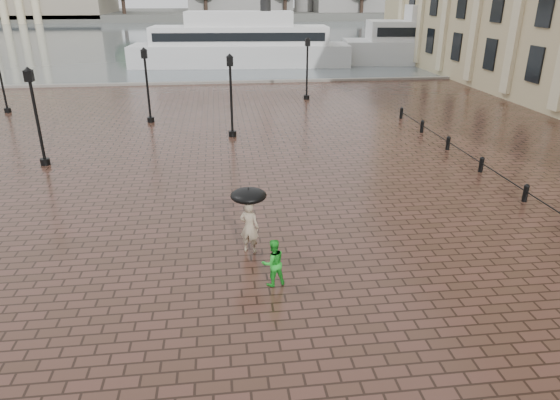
{
  "coord_description": "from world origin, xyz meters",
  "views": [
    {
      "loc": [
        2.3,
        -13.69,
        7.57
      ],
      "look_at": [
        4.11,
        0.98,
        1.4
      ],
      "focal_mm": 32.0,
      "sensor_mm": 36.0,
      "label": 1
    }
  ],
  "objects_px": {
    "street_lamps": "(153,86)",
    "ferry_far": "(461,40)",
    "adult_pedestrian": "(249,227)",
    "child_pedestrian": "(273,263)",
    "ferry_near": "(240,44)"
  },
  "relations": [
    {
      "from": "adult_pedestrian",
      "to": "street_lamps",
      "type": "bearing_deg",
      "value": -51.6
    },
    {
      "from": "street_lamps",
      "to": "ferry_near",
      "type": "distance_m",
      "value": 26.69
    },
    {
      "from": "adult_pedestrian",
      "to": "child_pedestrian",
      "type": "height_order",
      "value": "adult_pedestrian"
    },
    {
      "from": "street_lamps",
      "to": "ferry_near",
      "type": "xyz_separation_m",
      "value": [
        6.55,
        25.88,
        0.02
      ]
    },
    {
      "from": "child_pedestrian",
      "to": "ferry_near",
      "type": "bearing_deg",
      "value": -107.13
    },
    {
      "from": "street_lamps",
      "to": "adult_pedestrian",
      "type": "distance_m",
      "value": 18.03
    },
    {
      "from": "ferry_near",
      "to": "street_lamps",
      "type": "bearing_deg",
      "value": -99.98
    },
    {
      "from": "street_lamps",
      "to": "ferry_near",
      "type": "bearing_deg",
      "value": 75.8
    },
    {
      "from": "child_pedestrian",
      "to": "ferry_far",
      "type": "xyz_separation_m",
      "value": [
        26.41,
        44.39,
        1.9
      ]
    },
    {
      "from": "street_lamps",
      "to": "child_pedestrian",
      "type": "bearing_deg",
      "value": -75.01
    },
    {
      "from": "ferry_far",
      "to": "street_lamps",
      "type": "bearing_deg",
      "value": -133.24
    },
    {
      "from": "street_lamps",
      "to": "ferry_far",
      "type": "xyz_separation_m",
      "value": [
        31.59,
        25.03,
        0.26
      ]
    },
    {
      "from": "street_lamps",
      "to": "ferry_far",
      "type": "relative_size",
      "value": 0.8
    },
    {
      "from": "ferry_far",
      "to": "ferry_near",
      "type": "bearing_deg",
      "value": -173.57
    },
    {
      "from": "adult_pedestrian",
      "to": "ferry_near",
      "type": "xyz_separation_m",
      "value": [
        1.88,
        43.23,
        1.5
      ]
    }
  ]
}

